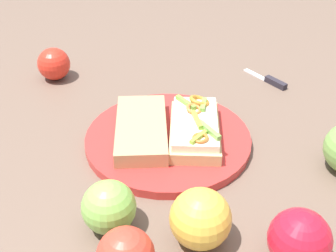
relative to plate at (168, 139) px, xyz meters
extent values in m
plane|color=brown|center=(0.00, 0.00, -0.01)|extent=(2.00, 2.00, 0.00)
cylinder|color=red|center=(0.00, 0.00, 0.00)|extent=(0.28, 0.28, 0.02)
cube|color=tan|center=(-0.01, -0.04, 0.02)|extent=(0.17, 0.10, 0.02)
cube|color=#F3E6C4|center=(-0.01, -0.04, 0.03)|extent=(0.15, 0.09, 0.01)
torus|color=#C5662A|center=(-0.06, -0.05, 0.04)|extent=(0.03, 0.03, 0.01)
torus|color=#C46B32|center=(0.02, -0.05, 0.04)|extent=(0.04, 0.03, 0.02)
torus|color=#BF7828|center=(0.05, -0.06, 0.05)|extent=(0.05, 0.05, 0.02)
cube|color=#80AC34|center=(-0.01, -0.05, 0.05)|extent=(0.05, 0.01, 0.01)
cube|color=#70A83B|center=(0.04, -0.03, 0.05)|extent=(0.04, 0.03, 0.01)
cube|color=#74B142|center=(0.03, -0.06, 0.05)|extent=(0.04, 0.02, 0.01)
cube|color=#73AA49|center=(-0.04, -0.06, 0.05)|extent=(0.05, 0.03, 0.01)
cube|color=#88B035|center=(-0.06, -0.04, 0.04)|extent=(0.03, 0.03, 0.01)
cube|color=tan|center=(0.01, 0.04, 0.02)|extent=(0.18, 0.09, 0.03)
sphere|color=red|center=(-0.26, -0.14, 0.03)|extent=(0.10, 0.10, 0.08)
sphere|color=gold|center=(-0.22, -0.02, 0.03)|extent=(0.09, 0.09, 0.08)
sphere|color=#79B24B|center=(-0.18, 0.09, 0.03)|extent=(0.10, 0.10, 0.07)
sphere|color=red|center=(0.25, 0.22, 0.03)|extent=(0.09, 0.09, 0.07)
cube|color=silver|center=(0.23, -0.21, -0.01)|extent=(0.06, 0.04, 0.00)
cube|color=#26222A|center=(0.18, -0.24, 0.00)|extent=(0.05, 0.04, 0.01)
camera|label=1|loc=(-0.61, 0.05, 0.45)|focal=47.56mm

